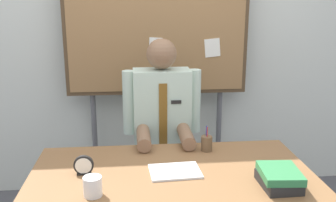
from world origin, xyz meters
TOP-DOWN VIEW (x-y plane):
  - back_wall at (0.00, 1.32)m, footprint 6.40×0.08m
  - desk at (0.00, 0.00)m, footprint 1.56×0.82m
  - person at (0.00, 0.66)m, footprint 0.55×0.56m
  - bulletin_board at (0.00, 1.11)m, footprint 1.46×0.09m
  - book_stack at (0.53, -0.23)m, footprint 0.21×0.25m
  - open_notebook at (0.02, -0.02)m, footprint 0.29×0.22m
  - desk_clock at (-0.48, 0.00)m, footprint 0.11×0.04m
  - coffee_mug at (-0.41, -0.24)m, footprint 0.09×0.09m
  - pen_holder at (0.25, 0.27)m, footprint 0.07×0.07m

SIDE VIEW (x-z plane):
  - desk at x=0.00m, z-range 0.28..1.01m
  - person at x=0.00m, z-range -0.05..1.35m
  - open_notebook at x=0.02m, z-range 0.73..0.75m
  - book_stack at x=0.53m, z-range 0.73..0.83m
  - pen_holder at x=0.25m, z-range 0.70..0.86m
  - desk_clock at x=-0.48m, z-range 0.73..0.84m
  - coffee_mug at x=-0.41m, z-range 0.73..0.83m
  - back_wall at x=0.00m, z-range 0.00..2.70m
  - bulletin_board at x=0.00m, z-range 0.43..2.55m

